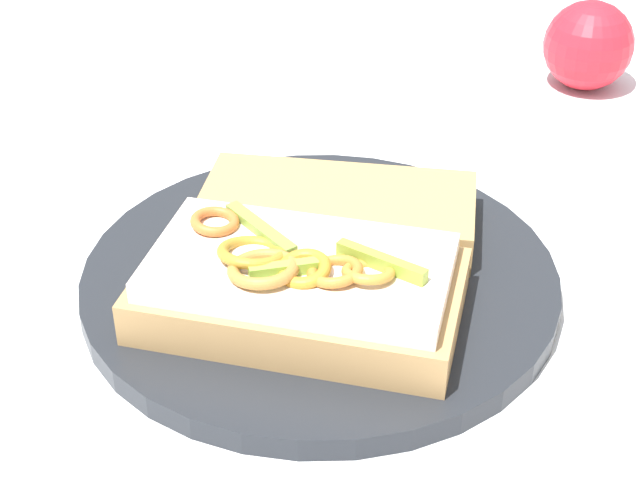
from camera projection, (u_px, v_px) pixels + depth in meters
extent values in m
plane|color=silver|center=(320.00, 287.00, 0.57)|extent=(2.00, 2.00, 0.00)
cylinder|color=#202328|center=(320.00, 278.00, 0.57)|extent=(0.28, 0.28, 0.01)
cube|color=#A9804C|center=(300.00, 295.00, 0.52)|extent=(0.19, 0.13, 0.03)
cube|color=#F5E0CA|center=(300.00, 267.00, 0.51)|extent=(0.18, 0.12, 0.01)
torus|color=#BF8325|center=(304.00, 269.00, 0.49)|extent=(0.04, 0.04, 0.01)
torus|color=#BB752E|center=(335.00, 271.00, 0.49)|extent=(0.04, 0.04, 0.01)
torus|color=#C4682D|center=(215.00, 221.00, 0.53)|extent=(0.03, 0.03, 0.01)
torus|color=#A97E28|center=(252.00, 253.00, 0.50)|extent=(0.05, 0.05, 0.02)
torus|color=#B07635|center=(256.00, 267.00, 0.49)|extent=(0.05, 0.05, 0.01)
torus|color=#BA8332|center=(368.00, 272.00, 0.49)|extent=(0.03, 0.03, 0.02)
cube|color=olive|center=(261.00, 228.00, 0.53)|extent=(0.06, 0.03, 0.01)
cube|color=#88BA3D|center=(284.00, 269.00, 0.49)|extent=(0.03, 0.03, 0.01)
cube|color=#8BA836|center=(381.00, 262.00, 0.50)|extent=(0.05, 0.01, 0.01)
cube|color=#AA874F|center=(337.00, 211.00, 0.59)|extent=(0.18, 0.13, 0.03)
sphere|color=red|center=(588.00, 45.00, 0.79)|extent=(0.09, 0.09, 0.07)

